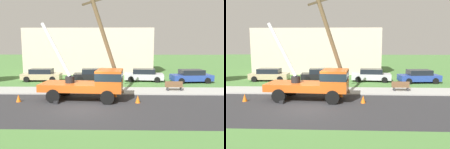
{
  "view_description": "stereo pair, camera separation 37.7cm",
  "coord_description": "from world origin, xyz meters",
  "views": [
    {
      "loc": [
        2.34,
        -14.69,
        4.32
      ],
      "look_at": [
        1.93,
        3.75,
        1.76
      ],
      "focal_mm": 36.2,
      "sensor_mm": 36.0,
      "label": 1
    },
    {
      "loc": [
        2.71,
        -14.68,
        4.32
      ],
      "look_at": [
        1.93,
        3.75,
        1.76
      ],
      "focal_mm": 36.2,
      "sensor_mm": 36.0,
      "label": 2
    }
  ],
  "objects": [
    {
      "name": "ground_plane",
      "position": [
        0.0,
        12.0,
        0.0
      ],
      "size": [
        120.0,
        120.0,
        0.0
      ],
      "primitive_type": "plane",
      "color": "#477538"
    },
    {
      "name": "road_asphalt",
      "position": [
        0.0,
        0.0,
        0.0
      ],
      "size": [
        80.0,
        7.77,
        0.01
      ],
      "primitive_type": "cube",
      "color": "#2B2B2D",
      "rests_on": "ground"
    },
    {
      "name": "sidewalk_strip",
      "position": [
        0.0,
        5.36,
        0.05
      ],
      "size": [
        80.0,
        2.95,
        0.1
      ],
      "primitive_type": "cube",
      "color": "#9E9E99",
      "rests_on": "ground"
    },
    {
      "name": "utility_truck",
      "position": [
        0.5,
        2.23,
        1.41
      ],
      "size": [
        6.74,
        3.26,
        5.98
      ],
      "color": "#C65119",
      "rests_on": "ground"
    },
    {
      "name": "leaning_utility_pole",
      "position": [
        1.45,
        3.57,
        4.4
      ],
      "size": [
        3.37,
        1.88,
        8.59
      ],
      "color": "brown",
      "rests_on": "ground"
    },
    {
      "name": "traffic_cone_ahead",
      "position": [
        3.86,
        1.38,
        0.28
      ],
      "size": [
        0.36,
        0.36,
        0.56
      ],
      "primitive_type": "cone",
      "color": "orange",
      "rests_on": "ground"
    },
    {
      "name": "traffic_cone_behind",
      "position": [
        -4.96,
        1.48,
        0.28
      ],
      "size": [
        0.36,
        0.36,
        0.56
      ],
      "primitive_type": "cone",
      "color": "orange",
      "rests_on": "ground"
    },
    {
      "name": "traffic_cone_curbside",
      "position": [
        2.18,
        3.21,
        0.28
      ],
      "size": [
        0.36,
        0.36,
        0.56
      ],
      "primitive_type": "cone",
      "color": "orange",
      "rests_on": "ground"
    },
    {
      "name": "parked_sedan_tan",
      "position": [
        -6.36,
        10.93,
        0.71
      ],
      "size": [
        4.45,
        2.1,
        1.42
      ],
      "color": "tan",
      "rests_on": "ground"
    },
    {
      "name": "parked_sedan_black",
      "position": [
        -0.42,
        11.09,
        0.71
      ],
      "size": [
        4.54,
        2.27,
        1.42
      ],
      "color": "black",
      "rests_on": "ground"
    },
    {
      "name": "parked_sedan_silver",
      "position": [
        5.43,
        11.05,
        0.71
      ],
      "size": [
        4.54,
        2.27,
        1.42
      ],
      "color": "#B7B7BF",
      "rests_on": "ground"
    },
    {
      "name": "parked_sedan_blue",
      "position": [
        10.6,
        10.29,
        0.71
      ],
      "size": [
        4.56,
        2.3,
        1.42
      ],
      "color": "#263F99",
      "rests_on": "ground"
    },
    {
      "name": "park_bench",
      "position": [
        7.5,
        5.42,
        0.46
      ],
      "size": [
        1.6,
        0.45,
        0.9
      ],
      "color": "brown",
      "rests_on": "ground"
    },
    {
      "name": "lowrise_building_backdrop",
      "position": [
        -1.69,
        19.07,
        3.2
      ],
      "size": [
        18.0,
        6.0,
        6.4
      ],
      "primitive_type": "cube",
      "color": "beige",
      "rests_on": "ground"
    }
  ]
}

